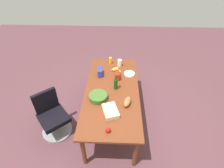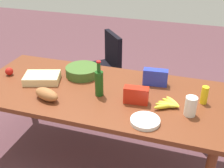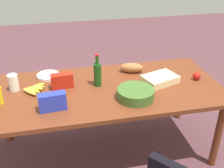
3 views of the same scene
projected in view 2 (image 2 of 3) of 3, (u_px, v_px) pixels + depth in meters
The scene contains 14 objects.
ground_plane at pixel (99, 155), 2.85m from camera, with size 10.00×10.00×0.00m, color brown.
conference_table at pixel (97, 97), 2.52m from camera, with size 2.19×0.99×0.76m.
office_chair at pixel (101, 75), 3.69m from camera, with size 0.68×0.68×0.88m.
banana_bunch at pixel (168, 104), 2.24m from camera, with size 0.21×0.23×0.04m.
sheet_cake at pixel (42, 78), 2.61m from camera, with size 0.32×0.22×0.07m, color beige.
wine_bottle at pixel (99, 82), 2.35m from camera, with size 0.09×0.09×0.32m.
salad_bowl at pixel (82, 71), 2.71m from camera, with size 0.32×0.32×0.09m, color #406327.
chip_bag_blue at pixel (155, 77), 2.54m from camera, with size 0.22×0.08×0.15m, color #2939B9.
paper_plate_stack at pixel (145, 121), 2.05m from camera, with size 0.22×0.22×0.03m, color white.
mustard_bottle at pixel (204, 95), 2.26m from camera, with size 0.06×0.06×0.15m, color yellow.
apple_red at pixel (9, 71), 2.73m from camera, with size 0.08×0.08×0.08m, color #B61812.
bread_loaf at pixel (47, 94), 2.32m from camera, with size 0.24×0.11×0.10m, color #A46436.
chip_bag_red at pixel (136, 95), 2.27m from camera, with size 0.20×0.08×0.14m, color red.
mayo_jar at pixel (191, 106), 2.11m from camera, with size 0.09×0.09×0.16m, color white.
Camera 2 is at (-0.79, 2.01, 2.00)m, focal length 44.98 mm.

